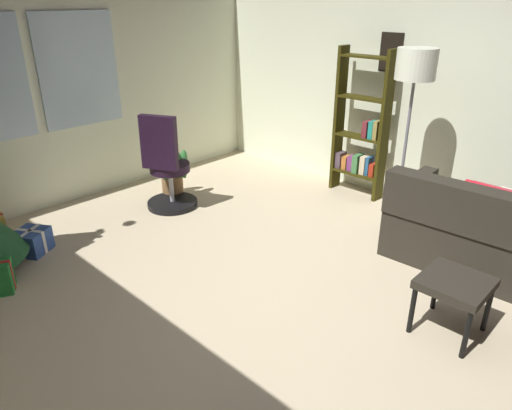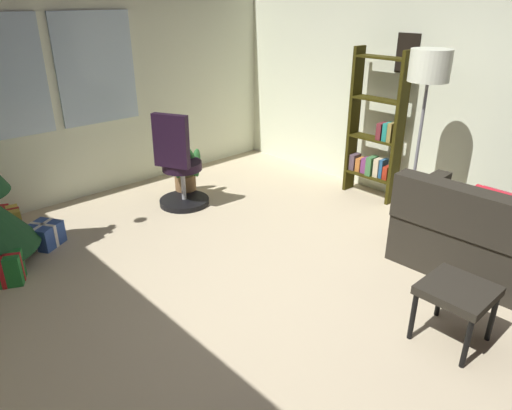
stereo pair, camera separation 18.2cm
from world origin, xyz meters
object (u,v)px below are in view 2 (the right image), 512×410
gift_box_gold (7,221)px  floor_lamp (428,79)px  gift_box_blue (44,235)px  gift_box_green (4,269)px  potted_plant (186,173)px  footstool (457,294)px  bookshelf (375,135)px  office_chair (179,171)px

gift_box_gold → floor_lamp: 4.28m
gift_box_blue → gift_box_green: bearing=-138.0°
gift_box_gold → floor_lamp: (3.01, -2.71, 1.38)m
floor_lamp → potted_plant: (-1.13, 2.26, -1.22)m
footstool → bookshelf: 2.59m
footstool → gift_box_green: (-2.03, 2.82, -0.24)m
gift_box_gold → bookshelf: bearing=-29.1°
gift_box_green → office_chair: office_chair is taller
gift_box_gold → office_chair: 1.81m
gift_box_green → potted_plant: potted_plant is taller
gift_box_gold → gift_box_blue: (0.17, -0.56, -0.00)m
gift_box_green → potted_plant: size_ratio=0.48×
footstool → bookshelf: bearing=46.8°
footstool → office_chair: (-0.07, 3.13, 0.05)m
gift_box_green → bookshelf: size_ratio=0.20×
bookshelf → gift_box_green: bearing=165.9°
gift_box_gold → bookshelf: bookshelf is taller
potted_plant → office_chair: bearing=-135.9°
gift_box_gold → office_chair: bearing=-22.3°
footstool → office_chair: bearing=91.3°
gift_box_green → office_chair: size_ratio=0.31×
gift_box_gold → office_chair: office_chair is taller
office_chair → floor_lamp: (1.36, -2.04, 1.08)m
office_chair → gift_box_blue: bearing=175.4°
footstool → gift_box_blue: (-1.55, 3.25, -0.26)m
footstool → gift_box_blue: footstool is taller
gift_box_gold → office_chair: size_ratio=0.28×
gift_box_gold → floor_lamp: floor_lamp is taller
gift_box_blue → office_chair: bearing=-4.6°
gift_box_blue → office_chair: 1.51m
gift_box_gold → gift_box_blue: 0.58m
gift_box_green → bookshelf: (3.78, -0.95, 0.61)m
office_chair → bookshelf: bearing=-34.6°
floor_lamp → potted_plant: size_ratio=2.53×
potted_plant → gift_box_gold: bearing=166.5°
footstool → gift_box_gold: footstool is taller
gift_box_green → gift_box_gold: bearing=72.6°
potted_plant → gift_box_blue: bearing=-176.5°
office_chair → floor_lamp: 2.68m
gift_box_green → gift_box_gold: 1.04m
gift_box_blue → office_chair: (1.48, -0.12, 0.31)m
gift_box_blue → gift_box_gold: bearing=107.1°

